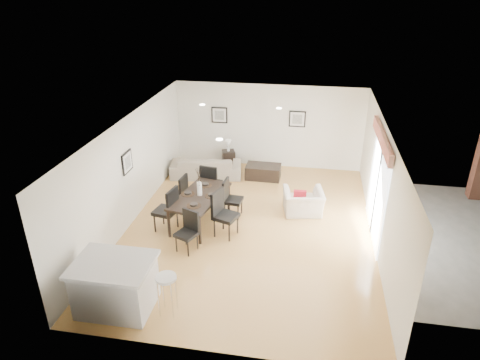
% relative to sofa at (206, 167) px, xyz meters
% --- Properties ---
extents(ground, '(8.00, 8.00, 0.00)m').
position_rel_sofa_xyz_m(ground, '(1.81, -2.81, -0.32)').
color(ground, tan).
rests_on(ground, ground).
extents(wall_back, '(6.00, 0.04, 2.70)m').
position_rel_sofa_xyz_m(wall_back, '(1.81, 1.19, 1.03)').
color(wall_back, white).
rests_on(wall_back, ground).
extents(wall_front, '(6.00, 0.04, 2.70)m').
position_rel_sofa_xyz_m(wall_front, '(1.81, -6.81, 1.03)').
color(wall_front, white).
rests_on(wall_front, ground).
extents(wall_left, '(0.04, 8.00, 2.70)m').
position_rel_sofa_xyz_m(wall_left, '(-1.19, -2.81, 1.03)').
color(wall_left, white).
rests_on(wall_left, ground).
extents(wall_right, '(0.04, 8.00, 2.70)m').
position_rel_sofa_xyz_m(wall_right, '(4.81, -2.81, 1.03)').
color(wall_right, white).
rests_on(wall_right, ground).
extents(ceiling, '(6.00, 8.00, 0.02)m').
position_rel_sofa_xyz_m(ceiling, '(1.81, -2.81, 2.38)').
color(ceiling, white).
rests_on(ceiling, wall_back).
extents(sofa, '(2.29, 1.18, 0.64)m').
position_rel_sofa_xyz_m(sofa, '(0.00, 0.00, 0.00)').
color(sofa, gray).
rests_on(sofa, ground).
extents(armchair, '(1.15, 1.05, 0.66)m').
position_rel_sofa_xyz_m(armchair, '(3.08, -1.84, 0.01)').
color(armchair, beige).
rests_on(armchair, ground).
extents(dining_table, '(1.30, 2.03, 0.79)m').
position_rel_sofa_xyz_m(dining_table, '(0.54, -2.77, 0.39)').
color(dining_table, black).
rests_on(dining_table, ground).
extents(dining_chair_wnear, '(0.61, 0.61, 1.15)m').
position_rel_sofa_xyz_m(dining_chair_wnear, '(-0.11, -3.26, 0.32)').
color(dining_chair_wnear, black).
rests_on(dining_chair_wnear, ground).
extents(dining_chair_wfar, '(0.52, 0.52, 1.04)m').
position_rel_sofa_xyz_m(dining_chair_wfar, '(-0.12, -2.31, 0.26)').
color(dining_chair_wfar, black).
rests_on(dining_chair_wfar, ground).
extents(dining_chair_enear, '(0.66, 0.66, 1.16)m').
position_rel_sofa_xyz_m(dining_chair_enear, '(1.20, -3.21, 0.33)').
color(dining_chair_enear, black).
rests_on(dining_chair_enear, ground).
extents(dining_chair_efar, '(0.50, 0.50, 1.02)m').
position_rel_sofa_xyz_m(dining_chair_efar, '(1.21, -2.29, 0.25)').
color(dining_chair_efar, black).
rests_on(dining_chair_efar, ground).
extents(dining_chair_head, '(0.57, 0.57, 0.97)m').
position_rel_sofa_xyz_m(dining_chair_head, '(0.58, -3.95, 0.22)').
color(dining_chair_head, black).
rests_on(dining_chair_head, ground).
extents(dining_chair_foot, '(0.56, 0.56, 1.10)m').
position_rel_sofa_xyz_m(dining_chair_foot, '(0.53, -1.61, 0.30)').
color(dining_chair_foot, black).
rests_on(dining_chair_foot, ground).
extents(vase, '(0.95, 1.46, 0.74)m').
position_rel_sofa_xyz_m(vase, '(0.54, -2.77, 0.77)').
color(vase, white).
rests_on(vase, dining_table).
extents(coffee_table, '(1.07, 0.66, 0.42)m').
position_rel_sofa_xyz_m(coffee_table, '(1.79, 0.15, -0.11)').
color(coffee_table, black).
rests_on(coffee_table, ground).
extents(side_table, '(0.51, 0.51, 0.53)m').
position_rel_sofa_xyz_m(side_table, '(0.55, 0.89, -0.05)').
color(side_table, black).
rests_on(side_table, ground).
extents(table_lamp, '(0.20, 0.20, 0.37)m').
position_rel_sofa_xyz_m(table_lamp, '(0.55, 0.89, 0.46)').
color(table_lamp, white).
rests_on(table_lamp, side_table).
extents(cushion, '(0.33, 0.10, 0.33)m').
position_rel_sofa_xyz_m(cushion, '(2.99, -1.94, 0.22)').
color(cushion, maroon).
rests_on(cushion, armchair).
extents(kitchen_island, '(1.45, 1.11, 1.01)m').
position_rel_sofa_xyz_m(kitchen_island, '(-0.23, -6.04, 0.19)').
color(kitchen_island, silver).
rests_on(kitchen_island, ground).
extents(bar_stool, '(0.38, 0.38, 0.84)m').
position_rel_sofa_xyz_m(bar_stool, '(0.77, -6.04, 0.40)').
color(bar_stool, silver).
rests_on(bar_stool, ground).
extents(framed_print_back_left, '(0.52, 0.04, 0.52)m').
position_rel_sofa_xyz_m(framed_print_back_left, '(0.21, 1.16, 1.33)').
color(framed_print_back_left, black).
rests_on(framed_print_back_left, wall_back).
extents(framed_print_back_right, '(0.52, 0.04, 0.52)m').
position_rel_sofa_xyz_m(framed_print_back_right, '(2.71, 1.16, 1.33)').
color(framed_print_back_right, black).
rests_on(framed_print_back_right, wall_back).
extents(framed_print_left_wall, '(0.04, 0.52, 0.52)m').
position_rel_sofa_xyz_m(framed_print_left_wall, '(-1.16, -3.01, 1.33)').
color(framed_print_left_wall, black).
rests_on(framed_print_left_wall, wall_left).
extents(sliding_door, '(0.12, 2.70, 2.57)m').
position_rel_sofa_xyz_m(sliding_door, '(4.76, -2.51, 1.35)').
color(sliding_door, white).
rests_on(sliding_door, wall_right).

